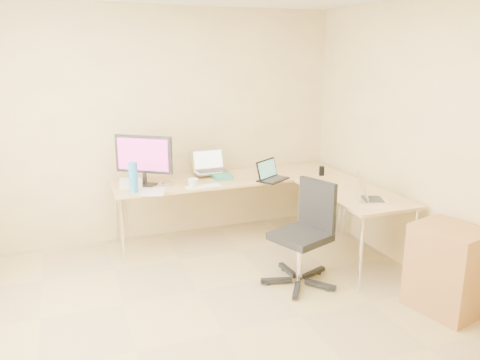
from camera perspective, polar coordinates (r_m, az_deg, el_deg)
name	(u,v)px	position (r m, az deg, el deg)	size (l,w,h in m)	color
floor	(224,333)	(3.88, -1.97, -17.80)	(4.50, 4.50, 0.00)	tan
wall_back	(159,126)	(5.50, -9.69, 6.41)	(4.50, 4.50, 0.00)	#E5D288
wall_front	(480,351)	(1.55, 26.79, -17.77)	(4.50, 4.50, 0.00)	#E5D288
wall_right	(455,149)	(4.47, 24.31, 3.35)	(4.50, 4.50, 0.00)	#E5D288
desk_main	(231,208)	(5.53, -1.05, -3.31)	(2.65, 0.70, 0.73)	tan
desk_return	(352,225)	(5.10, 13.25, -5.31)	(0.70, 1.30, 0.73)	tan
monitor	(144,161)	(5.11, -11.43, 2.29)	(0.63, 0.20, 0.54)	black
book_stack	(221,176)	(5.39, -2.26, 0.51)	(0.20, 0.27, 0.05)	#2E816C
laptop_center	(211,162)	(5.44, -3.52, 2.22)	(0.38, 0.29, 0.25)	silver
laptop_black	(273,170)	(5.28, 4.00, 1.16)	(0.36, 0.26, 0.23)	black
keyboard	(203,187)	(5.02, -4.45, -0.79)	(0.37, 0.10, 0.02)	white
mouse	(267,176)	(5.40, 3.23, 0.47)	(0.11, 0.07, 0.04)	white
mug	(193,184)	(4.98, -5.64, -0.43)	(0.11, 0.11, 0.10)	white
cd_stack	(168,183)	(5.16, -8.66, -0.40)	(0.13, 0.13, 0.03)	#B8B6C4
water_bottle	(133,177)	(4.91, -12.63, 0.31)	(0.09, 0.09, 0.31)	#2C80C7
papers	(153,192)	(4.93, -10.39, -1.37)	(0.23, 0.33, 0.01)	beige
white_box	(131,183)	(5.14, -12.91, -0.36)	(0.23, 0.17, 0.08)	silver
desk_fan	(136,167)	(5.33, -12.33, 1.51)	(0.25, 0.25, 0.32)	silver
black_cup	(322,171)	(5.56, 9.75, 1.07)	(0.06, 0.06, 0.11)	black
laptop_return	(373,190)	(4.71, 15.65, -1.16)	(0.25, 0.32, 0.21)	silver
office_chair	(300,233)	(4.42, 7.24, -6.36)	(0.59, 0.59, 0.98)	black
cabinet	(447,270)	(4.36, 23.54, -9.85)	(0.44, 0.54, 0.75)	brown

